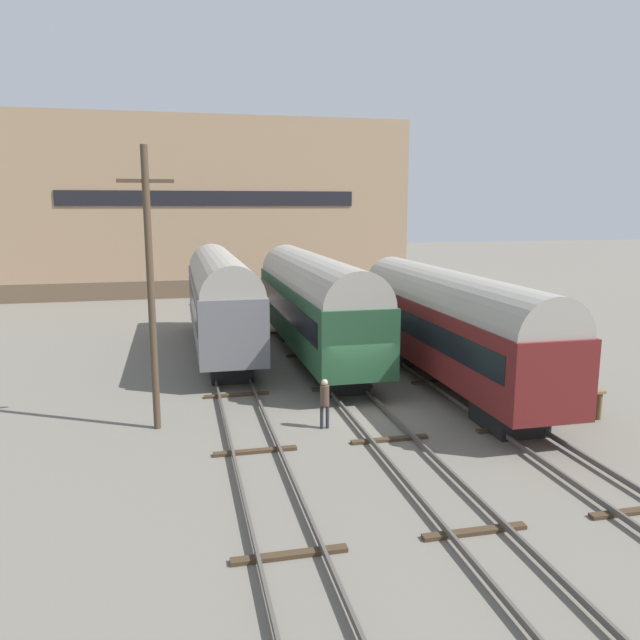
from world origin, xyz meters
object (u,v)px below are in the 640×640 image
person_worker (325,399)px  utility_pole (151,287)px  bench (507,351)px  train_car_grey (221,296)px  train_car_maroon (450,322)px  train_car_green (314,300)px

person_worker → utility_pole: (-5.62, 1.32, 3.85)m
bench → train_car_grey: bearing=141.4°
train_car_maroon → train_car_grey: bearing=136.0°
train_car_maroon → utility_pole: (-11.83, -2.27, 2.10)m
bench → person_worker: 9.20m
bench → person_worker: bench is taller
train_car_grey → person_worker: 12.54m
train_car_green → train_car_grey: (-4.41, 2.28, 0.03)m
train_car_maroon → train_car_grey: (-8.82, 8.52, 0.17)m
train_car_green → train_car_grey: bearing=152.6°
train_car_grey → bench: size_ratio=10.72×
train_car_maroon → person_worker: (-6.21, -3.59, -1.76)m
train_car_green → train_car_grey: 4.96m
train_car_grey → person_worker: train_car_grey is taller
train_car_grey → bench: 14.45m
train_car_green → utility_pole: size_ratio=1.72×
train_car_green → person_worker: size_ratio=9.29×
train_car_green → utility_pole: bearing=-131.1°
utility_pole → train_car_maroon: bearing=10.9°
train_car_maroon → person_worker: size_ratio=8.66×
bench → person_worker: size_ratio=0.80×
train_car_maroon → utility_pole: 12.23m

